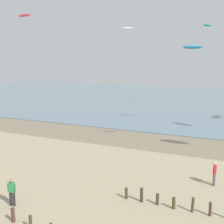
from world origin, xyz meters
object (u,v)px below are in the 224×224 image
Objects in this scene: kite_aloft_1 at (193,47)px; kite_aloft_4 at (207,25)px; kite_aloft_3 at (25,15)px; person_far_down_beach at (215,173)px; person_mid_beach at (12,191)px; kite_aloft_8 at (127,28)px.

kite_aloft_4 is at bearing 65.01° from kite_aloft_1.
person_far_down_beach is at bearing 169.23° from kite_aloft_3.
kite_aloft_1 is at bearing 62.32° from person_mid_beach.
person_mid_beach is at bearing -169.12° from kite_aloft_4.
kite_aloft_8 is (-14.71, -0.96, 0.08)m from kite_aloft_4.
kite_aloft_4 is (-4.86, 34.07, 14.05)m from person_far_down_beach.
kite_aloft_1 reaches higher than person_far_down_beach.
person_far_down_beach is at bearing -95.76° from kite_aloft_1.
kite_aloft_1 is 0.72× the size of kite_aloft_4.
kite_aloft_4 reaches higher than person_far_down_beach.
kite_aloft_4 reaches higher than person_mid_beach.
person_far_down_beach is at bearing 36.74° from person_mid_beach.
kite_aloft_3 is (-20.13, 1.26, 4.23)m from kite_aloft_1.
kite_aloft_3 is (-23.08, 8.14, 13.19)m from person_far_down_beach.
kite_aloft_1 is 27.74m from kite_aloft_4.
person_mid_beach is 44.79m from kite_aloft_4.
person_mid_beach and person_far_down_beach have the same top height.
person_far_down_beach is 0.93× the size of kite_aloft_1.
kite_aloft_1 is at bearing -174.94° from kite_aloft_3.
person_mid_beach is at bearing -146.68° from kite_aloft_1.
kite_aloft_4 is (18.22, 25.93, 0.87)m from kite_aloft_3.
person_mid_beach is 13.44m from person_far_down_beach.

